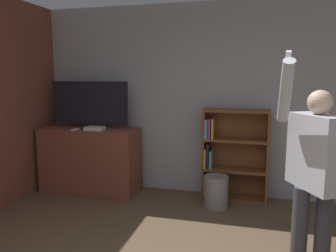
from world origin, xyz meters
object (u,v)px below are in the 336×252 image
object	(u,v)px
television	(90,104)
waste_bin	(216,192)
bookshelf	(230,157)
game_console	(95,128)
person	(316,168)

from	to	relation	value
television	waste_bin	xyz separation A→B (m)	(1.86, -0.19, -1.08)
television	waste_bin	size ratio (longest dim) A/B	2.77
television	bookshelf	size ratio (longest dim) A/B	0.93
game_console	bookshelf	world-z (taller)	bookshelf
television	person	xyz separation A→B (m)	(2.78, -1.52, -0.33)
television	bookshelf	xyz separation A→B (m)	(1.99, 0.19, -0.71)
person	waste_bin	size ratio (longest dim) A/B	4.46
television	person	size ratio (longest dim) A/B	0.62
person	bookshelf	bearing A→B (deg)	175.88
game_console	person	bearing A→B (deg)	-27.50
waste_bin	television	bearing A→B (deg)	174.23
television	game_console	bearing A→B (deg)	-46.63
bookshelf	waste_bin	size ratio (longest dim) A/B	2.98
person	waste_bin	xyz separation A→B (m)	(-0.92, 1.34, -0.75)
bookshelf	person	bearing A→B (deg)	-65.40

